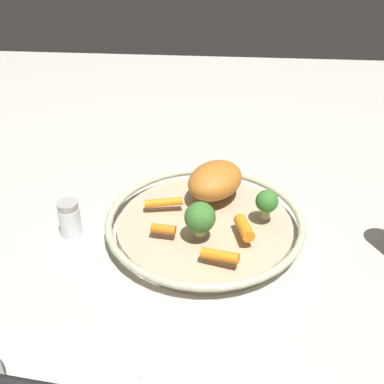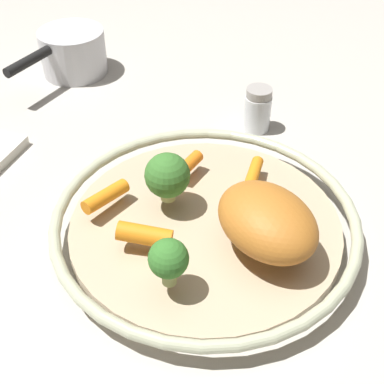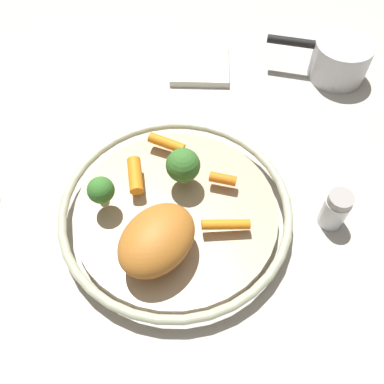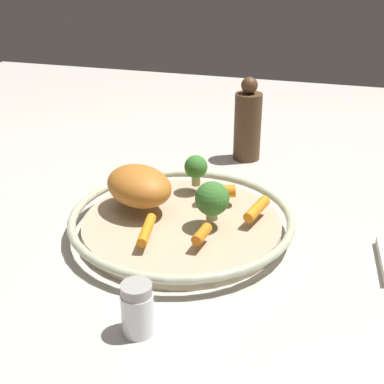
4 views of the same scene
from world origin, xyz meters
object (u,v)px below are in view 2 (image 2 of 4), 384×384
object	(u,v)px
baby_carrot_back	(253,176)
baby_carrot_left	(145,235)
serving_bowl	(205,224)
baby_carrot_center	(106,196)
salt_shaker	(258,110)
baby_carrot_near_rim	(189,164)
broccoli_floret_edge	(167,176)
saucepan	(72,52)
broccoli_floret_small	(168,260)
roast_chicken_piece	(267,221)

from	to	relation	value
baby_carrot_back	baby_carrot_left	bearing A→B (deg)	154.51
serving_bowl	baby_carrot_back	world-z (taller)	baby_carrot_back
baby_carrot_center	salt_shaker	world-z (taller)	salt_shaker
baby_carrot_near_rim	baby_carrot_center	distance (m)	0.11
broccoli_floret_edge	saucepan	size ratio (longest dim) A/B	0.30
baby_carrot_center	broccoli_floret_small	bearing A→B (deg)	-122.38
roast_chicken_piece	saucepan	xyz separation A→B (m)	(0.28, 0.44, -0.03)
saucepan	serving_bowl	bearing A→B (deg)	-126.49
baby_carrot_left	salt_shaker	world-z (taller)	salt_shaker
broccoli_floret_edge	salt_shaker	bearing A→B (deg)	-7.10
baby_carrot_left	saucepan	distance (m)	0.47
broccoli_floret_edge	baby_carrot_near_rim	bearing A→B (deg)	1.13
broccoli_floret_edge	salt_shaker	xyz separation A→B (m)	(0.23, -0.03, -0.04)
roast_chicken_piece	salt_shaker	size ratio (longest dim) A/B	1.79
serving_bowl	baby_carrot_back	distance (m)	0.09
broccoli_floret_small	baby_carrot_left	bearing A→B (deg)	51.69
broccoli_floret_small	broccoli_floret_edge	bearing A→B (deg)	27.28
broccoli_floret_small	baby_carrot_near_rim	bearing A→B (deg)	18.79
baby_carrot_left	baby_carrot_back	size ratio (longest dim) A/B	0.84
serving_bowl	salt_shaker	bearing A→B (deg)	5.10
serving_bowl	baby_carrot_center	world-z (taller)	baby_carrot_center
baby_carrot_back	baby_carrot_center	xyz separation A→B (m)	(-0.11, 0.14, 0.00)
baby_carrot_back	serving_bowl	bearing A→B (deg)	159.80
broccoli_floret_small	broccoli_floret_edge	distance (m)	0.13
serving_bowl	broccoli_floret_small	distance (m)	0.12
roast_chicken_piece	baby_carrot_center	bearing A→B (deg)	94.84
serving_bowl	roast_chicken_piece	world-z (taller)	roast_chicken_piece
baby_carrot_center	salt_shaker	bearing A→B (deg)	-18.85
baby_carrot_left	salt_shaker	size ratio (longest dim) A/B	0.87
baby_carrot_near_rim	baby_carrot_back	bearing A→B (deg)	-82.82
roast_chicken_piece	baby_carrot_center	distance (m)	0.19
baby_carrot_back	broccoli_floret_edge	xyz separation A→B (m)	(-0.07, 0.08, 0.03)
baby_carrot_near_rim	serving_bowl	bearing A→B (deg)	-142.48
baby_carrot_left	saucepan	size ratio (longest dim) A/B	0.29
saucepan	baby_carrot_center	bearing A→B (deg)	-139.89
baby_carrot_center	saucepan	bearing A→B (deg)	40.11
baby_carrot_left	saucepan	bearing A→B (deg)	43.83
baby_carrot_back	broccoli_floret_small	bearing A→B (deg)	173.50
baby_carrot_near_rim	broccoli_floret_edge	xyz separation A→B (m)	(-0.06, -0.00, 0.03)
broccoli_floret_edge	saucepan	world-z (taller)	broccoli_floret_edge
baby_carrot_near_rim	baby_carrot_center	size ratio (longest dim) A/B	0.69
roast_chicken_piece	baby_carrot_near_rim	size ratio (longest dim) A/B	2.90
baby_carrot_near_rim	baby_carrot_back	xyz separation A→B (m)	(0.01, -0.08, -0.00)
baby_carrot_left	serving_bowl	bearing A→B (deg)	-30.96
serving_bowl	broccoli_floret_edge	size ratio (longest dim) A/B	5.80
baby_carrot_near_rim	baby_carrot_back	distance (m)	0.08
serving_bowl	baby_carrot_near_rim	world-z (taller)	baby_carrot_near_rim
baby_carrot_near_rim	salt_shaker	distance (m)	0.17
broccoli_floret_small	saucepan	size ratio (longest dim) A/B	0.27
roast_chicken_piece	serving_bowl	bearing A→B (deg)	79.48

